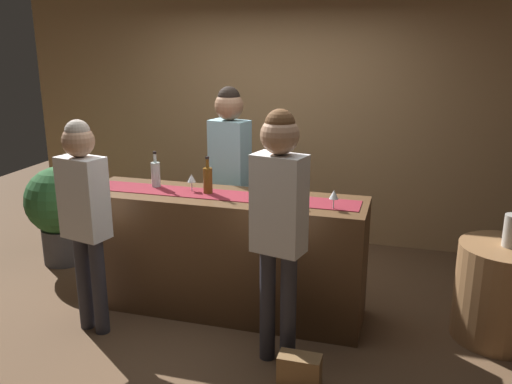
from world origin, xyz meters
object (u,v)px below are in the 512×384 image
(wine_bottle_clear, at_px, (156,174))
(potted_plant_tall, at_px, (60,208))
(wine_glass_near_customer, at_px, (334,195))
(handbag, at_px, (299,371))
(wine_bottle_amber, at_px, (208,180))
(customer_sipping, at_px, (279,211))
(wine_bottle_green, at_px, (276,186))
(customer_browsing, at_px, (84,206))
(wine_glass_mid_counter, at_px, (192,179))
(bartender, at_px, (230,162))
(round_side_table, at_px, (502,292))

(wine_bottle_clear, bearing_deg, potted_plant_tall, 161.83)
(wine_glass_near_customer, distance_m, handbag, 1.24)
(wine_bottle_amber, distance_m, customer_sipping, 0.97)
(customer_sipping, height_order, handbag, customer_sipping)
(wine_bottle_green, xyz_separation_m, potted_plant_tall, (-2.33, 0.50, -0.54))
(handbag, bearing_deg, wine_glass_near_customer, 83.93)
(wine_bottle_clear, relative_size, customer_browsing, 0.18)
(wine_glass_mid_counter, relative_size, customer_sipping, 0.08)
(bartender, bearing_deg, potted_plant_tall, 16.11)
(wine_bottle_green, relative_size, wine_glass_mid_counter, 2.10)
(wine_bottle_clear, height_order, wine_glass_near_customer, wine_bottle_clear)
(wine_bottle_green, height_order, wine_glass_mid_counter, wine_bottle_green)
(wine_glass_near_customer, distance_m, customer_browsing, 1.83)
(wine_bottle_clear, distance_m, round_side_table, 2.85)
(customer_sipping, bearing_deg, customer_browsing, -167.18)
(handbag, bearing_deg, customer_sipping, 131.19)
(customer_browsing, xyz_separation_m, potted_plant_tall, (-1.03, 1.09, -0.44))
(wine_bottle_amber, height_order, wine_glass_mid_counter, wine_bottle_amber)
(wine_glass_near_customer, height_order, bartender, bartender)
(wine_bottle_green, distance_m, customer_browsing, 1.43)
(wine_bottle_green, bearing_deg, bartender, 134.32)
(wine_glass_mid_counter, height_order, round_side_table, wine_glass_mid_counter)
(wine_bottle_green, height_order, customer_sipping, customer_sipping)
(potted_plant_tall, xyz_separation_m, handbag, (2.71, -1.35, -0.46))
(wine_bottle_green, bearing_deg, customer_browsing, -155.72)
(bartender, height_order, potted_plant_tall, bartender)
(potted_plant_tall, bearing_deg, wine_bottle_clear, -18.17)
(potted_plant_tall, bearing_deg, customer_sipping, -23.95)
(wine_bottle_green, height_order, customer_browsing, customer_browsing)
(bartender, xyz_separation_m, handbag, (0.95, -1.43, -1.02))
(wine_bottle_clear, distance_m, customer_browsing, 0.72)
(potted_plant_tall, bearing_deg, wine_bottle_amber, -15.27)
(wine_bottle_amber, bearing_deg, wine_bottle_clear, 172.69)
(handbag, bearing_deg, round_side_table, 37.34)
(wine_bottle_amber, distance_m, handbag, 1.63)
(wine_bottle_clear, relative_size, round_side_table, 0.41)
(wine_glass_near_customer, distance_m, wine_glass_mid_counter, 1.18)
(customer_sipping, relative_size, handbag, 6.35)
(wine_bottle_clear, xyz_separation_m, handbag, (1.43, -0.93, -1.00))
(wine_glass_near_customer, xyz_separation_m, handbag, (-0.08, -0.74, -0.99))
(wine_bottle_clear, relative_size, bartender, 0.17)
(wine_glass_near_customer, relative_size, wine_glass_mid_counter, 1.00)
(wine_glass_mid_counter, bearing_deg, handbag, -39.18)
(wine_glass_near_customer, bearing_deg, round_side_table, 12.20)
(wine_bottle_clear, height_order, wine_bottle_green, same)
(wine_bottle_clear, bearing_deg, bartender, 46.24)
(wine_glass_mid_counter, bearing_deg, bartender, 75.03)
(wine_bottle_clear, relative_size, customer_sipping, 0.17)
(customer_browsing, xyz_separation_m, handbag, (1.68, -0.26, -0.90))
(customer_browsing, relative_size, handbag, 5.89)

